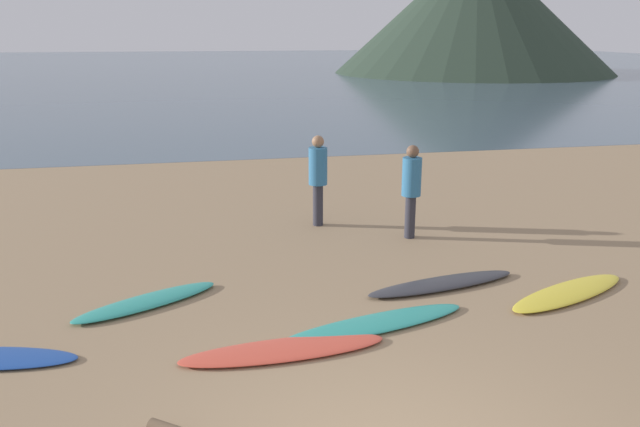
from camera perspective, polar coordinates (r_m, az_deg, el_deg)
name	(u,v)px	position (r m, az deg, el deg)	size (l,w,h in m)	color
ground_plane	(259,201)	(14.89, -5.45, 1.13)	(120.00, 120.00, 0.20)	#997C5B
ocean_water	(201,67)	(68.85, -10.55, 12.70)	(140.00, 100.00, 0.01)	#475B6B
headland_hill	(474,8)	(59.97, 13.55, 17.32)	(24.19, 24.19, 10.95)	#28382B
surfboard_1	(147,302)	(9.38, -15.14, -7.57)	(2.15, 0.51, 0.09)	teal
surfboard_2	(284,350)	(7.83, -3.25, -12.01)	(2.50, 0.59, 0.08)	#D84C38
surfboard_3	(375,324)	(8.48, 4.93, -9.73)	(2.66, 0.54, 0.08)	teal
surfboard_4	(442,284)	(9.84, 10.81, -6.13)	(2.48, 0.49, 0.10)	#333338
surfboard_5	(569,293)	(10.05, 21.24, -6.57)	(2.38, 0.58, 0.08)	yellow
person_0	(318,173)	(12.39, -0.18, 3.62)	(0.36, 0.36, 1.78)	#2D2D38
person_1	(411,184)	(11.74, 8.13, 2.62)	(0.35, 0.35, 1.73)	#2D2D38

